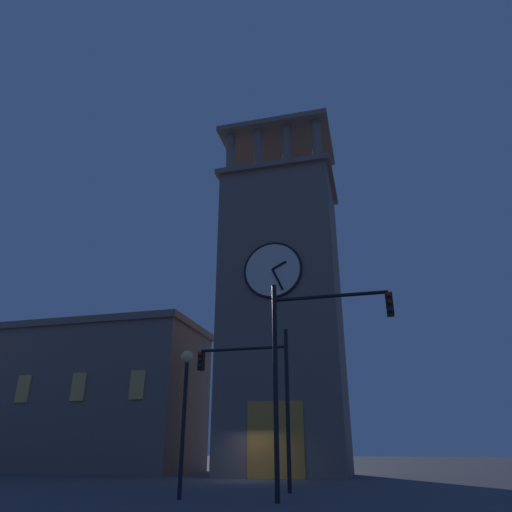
{
  "coord_description": "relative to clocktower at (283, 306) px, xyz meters",
  "views": [
    {
      "loc": [
        -6.84,
        24.91,
        1.43
      ],
      "look_at": [
        0.69,
        -4.81,
        14.39
      ],
      "focal_mm": 32.27,
      "sensor_mm": 36.0,
      "label": 1
    }
  ],
  "objects": [
    {
      "name": "ground_plane",
      "position": [
        1.19,
        4.78,
        -10.51
      ],
      "size": [
        200.0,
        200.0,
        0.0
      ],
      "primitive_type": "plane",
      "color": "#4C4C51"
    },
    {
      "name": "traffic_signal_near",
      "position": [
        -1.09,
        11.47,
        -6.64
      ],
      "size": [
        3.81,
        0.41,
        5.99
      ],
      "color": "black",
      "rests_on": "ground_plane"
    },
    {
      "name": "adjacent_wing_building",
      "position": [
        17.66,
        -1.64,
        -5.45
      ],
      "size": [
        21.73,
        8.11,
        10.09
      ],
      "color": "#75665B",
      "rests_on": "ground_plane"
    },
    {
      "name": "traffic_signal_mid",
      "position": [
        -3.72,
        14.91,
        -6.11
      ],
      "size": [
        3.96,
        0.41,
        6.7
      ],
      "color": "black",
      "rests_on": "ground_plane"
    },
    {
      "name": "street_lamp",
      "position": [
        0.67,
        14.57,
        -7.22
      ],
      "size": [
        0.44,
        0.44,
        4.66
      ],
      "color": "black",
      "rests_on": "ground_plane"
    },
    {
      "name": "clocktower",
      "position": [
        0.0,
        0.0,
        0.0
      ],
      "size": [
        8.2,
        6.71,
        26.46
      ],
      "color": "#75665B",
      "rests_on": "ground_plane"
    }
  ]
}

